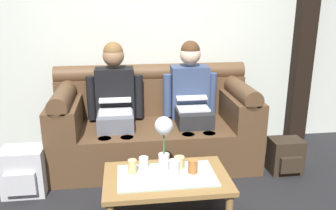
{
  "coord_description": "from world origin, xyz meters",
  "views": [
    {
      "loc": [
        -0.3,
        -2.2,
        1.63
      ],
      "look_at": [
        0.1,
        0.87,
        0.68
      ],
      "focal_mm": 37.64,
      "sensor_mm": 36.0,
      "label": 1
    }
  ],
  "objects_px": {
    "person_left": "(115,101)",
    "backpack_right": "(286,156)",
    "couch": "(154,126)",
    "cup_near_right": "(132,166)",
    "flower_vase": "(164,135)",
    "cup_near_left": "(179,162)",
    "cup_far_center": "(193,166)",
    "cup_far_right": "(144,163)",
    "cup_far_left": "(174,167)",
    "backpack_left": "(24,172)",
    "person_right": "(191,98)",
    "coffee_table": "(167,181)"
  },
  "relations": [
    {
      "from": "cup_far_center",
      "to": "backpack_right",
      "type": "height_order",
      "value": "cup_far_center"
    },
    {
      "from": "cup_far_right",
      "to": "backpack_right",
      "type": "bearing_deg",
      "value": 17.25
    },
    {
      "from": "couch",
      "to": "cup_near_right",
      "type": "bearing_deg",
      "value": -104.86
    },
    {
      "from": "cup_far_left",
      "to": "backpack_right",
      "type": "relative_size",
      "value": 0.34
    },
    {
      "from": "person_right",
      "to": "cup_near_right",
      "type": "height_order",
      "value": "person_right"
    },
    {
      "from": "cup_far_center",
      "to": "cup_far_right",
      "type": "height_order",
      "value": "cup_far_center"
    },
    {
      "from": "cup_near_left",
      "to": "cup_far_center",
      "type": "distance_m",
      "value": 0.13
    },
    {
      "from": "cup_far_center",
      "to": "backpack_left",
      "type": "xyz_separation_m",
      "value": [
        -1.37,
        0.48,
        -0.2
      ]
    },
    {
      "from": "person_right",
      "to": "cup_near_left",
      "type": "height_order",
      "value": "person_right"
    },
    {
      "from": "person_right",
      "to": "cup_near_left",
      "type": "xyz_separation_m",
      "value": [
        -0.27,
        -0.91,
        -0.26
      ]
    },
    {
      "from": "backpack_right",
      "to": "cup_far_center",
      "type": "bearing_deg",
      "value": -151.67
    },
    {
      "from": "cup_near_right",
      "to": "person_left",
      "type": "bearing_deg",
      "value": 97.8
    },
    {
      "from": "cup_near_right",
      "to": "backpack_right",
      "type": "xyz_separation_m",
      "value": [
        1.48,
        0.5,
        -0.24
      ]
    },
    {
      "from": "couch",
      "to": "backpack_left",
      "type": "xyz_separation_m",
      "value": [
        -1.17,
        -0.52,
        -0.17
      ]
    },
    {
      "from": "person_left",
      "to": "cup_near_left",
      "type": "bearing_deg",
      "value": -61.4
    },
    {
      "from": "cup_near_right",
      "to": "couch",
      "type": "bearing_deg",
      "value": 75.14
    },
    {
      "from": "cup_far_right",
      "to": "backpack_right",
      "type": "relative_size",
      "value": 0.27
    },
    {
      "from": "couch",
      "to": "cup_near_right",
      "type": "relative_size",
      "value": 18.75
    },
    {
      "from": "cup_far_center",
      "to": "backpack_left",
      "type": "distance_m",
      "value": 1.47
    },
    {
      "from": "couch",
      "to": "backpack_left",
      "type": "height_order",
      "value": "couch"
    },
    {
      "from": "person_left",
      "to": "backpack_left",
      "type": "distance_m",
      "value": 1.04
    },
    {
      "from": "cup_far_left",
      "to": "cup_far_center",
      "type": "bearing_deg",
      "value": 5.14
    },
    {
      "from": "couch",
      "to": "flower_vase",
      "type": "height_order",
      "value": "couch"
    },
    {
      "from": "cup_near_left",
      "to": "cup_near_right",
      "type": "bearing_deg",
      "value": -174.07
    },
    {
      "from": "flower_vase",
      "to": "cup_far_left",
      "type": "distance_m",
      "value": 0.25
    },
    {
      "from": "cup_near_right",
      "to": "cup_far_center",
      "type": "xyz_separation_m",
      "value": [
        0.45,
        -0.05,
        -0.0
      ]
    },
    {
      "from": "backpack_right",
      "to": "person_right",
      "type": "bearing_deg",
      "value": 152.13
    },
    {
      "from": "person_left",
      "to": "backpack_right",
      "type": "relative_size",
      "value": 3.63
    },
    {
      "from": "cup_near_left",
      "to": "cup_near_right",
      "type": "distance_m",
      "value": 0.37
    },
    {
      "from": "coffee_table",
      "to": "backpack_right",
      "type": "height_order",
      "value": "coffee_table"
    },
    {
      "from": "couch",
      "to": "cup_far_right",
      "type": "distance_m",
      "value": 0.9
    },
    {
      "from": "couch",
      "to": "person_right",
      "type": "distance_m",
      "value": 0.48
    },
    {
      "from": "cup_far_center",
      "to": "backpack_left",
      "type": "relative_size",
      "value": 0.25
    },
    {
      "from": "couch",
      "to": "person_left",
      "type": "height_order",
      "value": "person_left"
    },
    {
      "from": "flower_vase",
      "to": "person_right",
      "type": "bearing_deg",
      "value": 66.91
    },
    {
      "from": "cup_near_left",
      "to": "backpack_right",
      "type": "distance_m",
      "value": 1.23
    },
    {
      "from": "cup_far_center",
      "to": "backpack_right",
      "type": "bearing_deg",
      "value": 28.33
    },
    {
      "from": "cup_near_right",
      "to": "backpack_right",
      "type": "relative_size",
      "value": 0.31
    },
    {
      "from": "cup_far_left",
      "to": "backpack_left",
      "type": "distance_m",
      "value": 1.34
    },
    {
      "from": "flower_vase",
      "to": "cup_near_left",
      "type": "xyz_separation_m",
      "value": [
        0.12,
        0.0,
        -0.24
      ]
    },
    {
      "from": "backpack_left",
      "to": "backpack_right",
      "type": "relative_size",
      "value": 1.22
    },
    {
      "from": "cup_far_right",
      "to": "cup_near_right",
      "type": "bearing_deg",
      "value": -143.19
    },
    {
      "from": "coffee_table",
      "to": "cup_near_left",
      "type": "height_order",
      "value": "cup_near_left"
    },
    {
      "from": "couch",
      "to": "cup_far_left",
      "type": "xyz_separation_m",
      "value": [
        0.06,
        -1.02,
        0.04
      ]
    },
    {
      "from": "couch",
      "to": "backpack_right",
      "type": "xyz_separation_m",
      "value": [
        1.23,
        -0.45,
        -0.21
      ]
    },
    {
      "from": "coffee_table",
      "to": "cup_far_right",
      "type": "distance_m",
      "value": 0.23
    },
    {
      "from": "cup_far_center",
      "to": "person_left",
      "type": "bearing_deg",
      "value": 120.26
    },
    {
      "from": "flower_vase",
      "to": "cup_far_left",
      "type": "height_order",
      "value": "flower_vase"
    },
    {
      "from": "backpack_left",
      "to": "backpack_right",
      "type": "distance_m",
      "value": 2.4
    },
    {
      "from": "cup_near_left",
      "to": "cup_far_left",
      "type": "distance_m",
      "value": 0.12
    }
  ]
}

